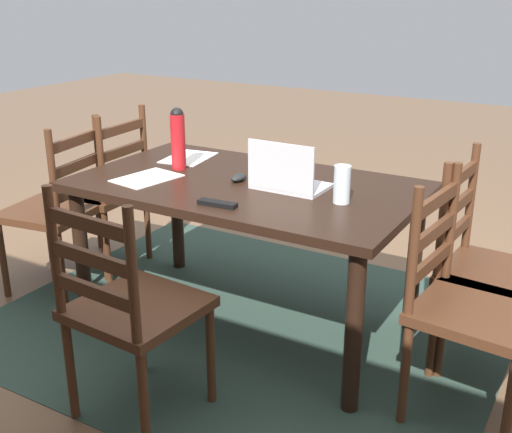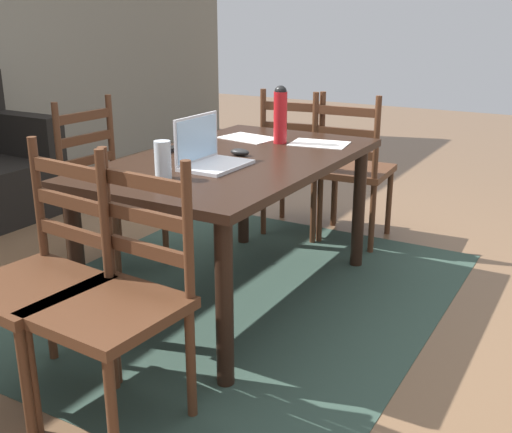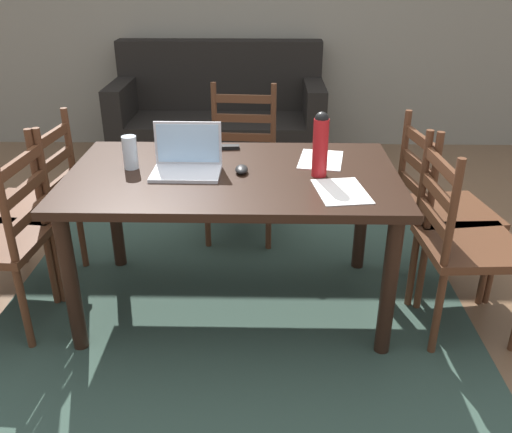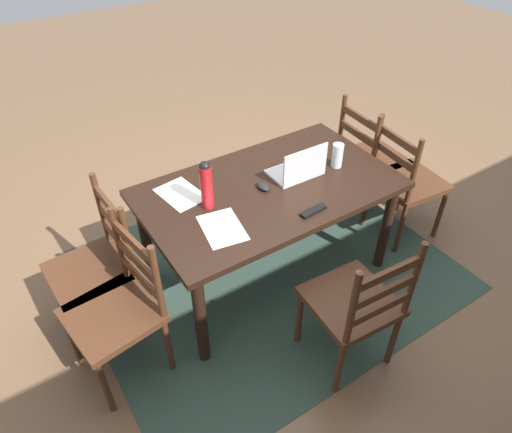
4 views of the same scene
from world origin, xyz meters
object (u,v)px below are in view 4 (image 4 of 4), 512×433
at_px(computer_mouse, 263,186).
at_px(tv_remote, 313,211).
at_px(chair_far_head, 356,305).
at_px(water_bottle, 206,184).
at_px(chair_left_far, 405,182).
at_px(chair_right_near, 96,268).
at_px(dining_table, 269,198).
at_px(laptop, 299,169).
at_px(chair_left_near, 369,159).
at_px(drinking_glass, 337,155).
at_px(chair_right_far, 119,310).

relative_size(computer_mouse, tv_remote, 0.59).
relative_size(chair_far_head, water_bottle, 3.13).
bearing_deg(chair_left_far, chair_right_near, -9.71).
relative_size(dining_table, chair_left_far, 1.65).
distance_m(dining_table, laptop, 0.26).
relative_size(chair_left_near, drinking_glass, 5.95).
bearing_deg(drinking_glass, chair_far_head, 57.68).
bearing_deg(computer_mouse, chair_far_head, 92.18).
bearing_deg(computer_mouse, drinking_glass, 173.88).
relative_size(chair_left_near, chair_left_far, 1.00).
height_order(chair_left_near, drinking_glass, chair_left_near).
distance_m(chair_right_far, drinking_glass, 1.61).
relative_size(chair_left_near, computer_mouse, 9.50).
bearing_deg(chair_left_near, drinking_glass, 22.22).
height_order(chair_left_far, tv_remote, chair_left_far).
bearing_deg(chair_right_near, chair_left_far, 170.29).
distance_m(chair_far_head, chair_right_far, 1.26).
relative_size(chair_right_far, chair_right_near, 1.00).
height_order(dining_table, laptop, laptop).
relative_size(chair_right_near, computer_mouse, 9.50).
height_order(chair_far_head, chair_left_near, same).
relative_size(chair_left_near, water_bottle, 3.13).
relative_size(laptop, computer_mouse, 3.23).
bearing_deg(chair_left_far, chair_far_head, 31.21).
bearing_deg(laptop, tv_remote, 66.31).
xyz_separation_m(chair_left_far, computer_mouse, (1.12, -0.18, 0.29)).
xyz_separation_m(dining_table, computer_mouse, (0.04, -0.00, 0.11)).
xyz_separation_m(laptop, water_bottle, (0.62, -0.04, 0.10)).
xyz_separation_m(dining_table, water_bottle, (0.41, -0.03, 0.25)).
xyz_separation_m(chair_right_near, drinking_glass, (-1.57, 0.24, 0.35)).
bearing_deg(chair_left_far, computer_mouse, -9.27).
bearing_deg(chair_left_near, chair_right_near, 0.01).
xyz_separation_m(chair_left_far, drinking_glass, (0.58, -0.13, 0.35)).
xyz_separation_m(computer_mouse, tv_remote, (-0.11, 0.35, -0.01)).
relative_size(water_bottle, tv_remote, 1.78).
bearing_deg(drinking_glass, chair_right_far, 4.68).
bearing_deg(dining_table, computer_mouse, -2.21).
height_order(chair_right_far, chair_left_far, same).
distance_m(chair_left_near, laptop, 0.94).
distance_m(water_bottle, computer_mouse, 0.39).
height_order(chair_left_near, chair_right_near, same).
xyz_separation_m(chair_left_near, drinking_glass, (0.58, 0.24, 0.35)).
bearing_deg(chair_right_near, chair_right_far, 89.94).
distance_m(chair_left_near, chair_left_far, 0.37).
distance_m(laptop, computer_mouse, 0.26).
relative_size(dining_table, chair_right_near, 1.65).
xyz_separation_m(laptop, computer_mouse, (0.26, -0.01, -0.04)).
height_order(water_bottle, computer_mouse, water_bottle).
height_order(water_bottle, tv_remote, water_bottle).
relative_size(laptop, water_bottle, 1.07).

